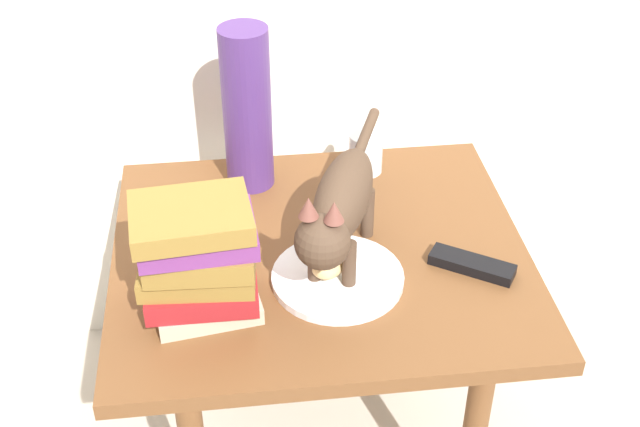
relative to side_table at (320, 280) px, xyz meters
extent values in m
cube|color=brown|center=(0.00, 0.00, 0.06)|extent=(0.75, 0.66, 0.03)
cylinder|color=brown|center=(-0.25, 0.25, -0.22)|extent=(0.04, 0.04, 0.52)
cylinder|color=brown|center=(0.25, 0.25, -0.22)|extent=(0.04, 0.04, 0.52)
cylinder|color=white|center=(0.02, -0.09, 0.08)|extent=(0.23, 0.23, 0.01)
ellipsoid|color=#E0BC7A|center=(0.01, -0.09, 0.11)|extent=(0.09, 0.10, 0.05)
cylinder|color=#4C3828|center=(0.04, -0.12, 0.12)|extent=(0.02, 0.02, 0.10)
cylinder|color=#4C3828|center=(-0.02, -0.09, 0.12)|extent=(0.02, 0.02, 0.10)
cylinder|color=#4C3828|center=(0.09, 0.03, 0.12)|extent=(0.02, 0.02, 0.10)
cylinder|color=#4C3828|center=(0.04, 0.05, 0.12)|extent=(0.02, 0.02, 0.10)
ellipsoid|color=#4C3828|center=(0.04, -0.03, 0.21)|extent=(0.18, 0.28, 0.11)
sphere|color=#4C3828|center=(-0.02, -0.17, 0.22)|extent=(0.09, 0.09, 0.09)
cone|color=brown|center=(0.00, -0.18, 0.28)|extent=(0.03, 0.03, 0.03)
cone|color=brown|center=(-0.04, -0.16, 0.28)|extent=(0.03, 0.03, 0.03)
cylinder|color=#4C3828|center=(0.11, 0.16, 0.22)|extent=(0.08, 0.16, 0.02)
cube|color=#BCB299|center=(-0.21, -0.13, 0.09)|extent=(0.19, 0.15, 0.03)
cube|color=maroon|center=(-0.21, -0.13, 0.12)|extent=(0.18, 0.14, 0.04)
cube|color=olive|center=(-0.21, -0.13, 0.16)|extent=(0.19, 0.16, 0.03)
cube|color=olive|center=(-0.21, -0.13, 0.20)|extent=(0.18, 0.15, 0.04)
cube|color=#72337A|center=(-0.21, -0.14, 0.23)|extent=(0.19, 0.15, 0.03)
cube|color=olive|center=(-0.22, -0.14, 0.27)|extent=(0.20, 0.16, 0.03)
cylinder|color=#4C2D72|center=(-0.11, 0.24, 0.24)|extent=(0.09, 0.09, 0.33)
cylinder|color=silver|center=(0.12, 0.25, 0.12)|extent=(0.07, 0.07, 0.08)
cylinder|color=silver|center=(0.12, 0.25, 0.10)|extent=(0.06, 0.06, 0.04)
cube|color=black|center=(0.26, -0.09, 0.08)|extent=(0.15, 0.12, 0.02)
camera|label=1|loc=(-0.14, -1.19, 1.02)|focal=47.09mm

